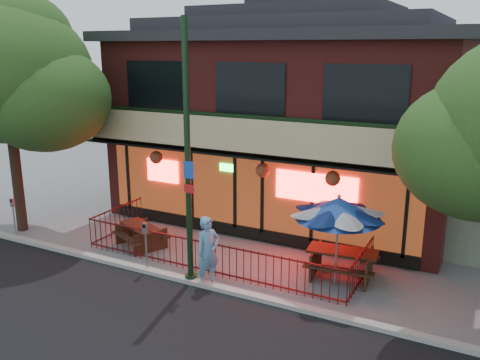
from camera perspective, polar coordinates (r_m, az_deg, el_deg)
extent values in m
plane|color=gray|center=(14.63, -4.66, -10.65)|extent=(80.00, 80.00, 0.00)
cube|color=#999993|center=(14.22, -5.76, -11.18)|extent=(80.00, 0.25, 0.12)
cube|color=maroon|center=(19.90, 6.26, 5.94)|extent=(12.00, 8.00, 6.50)
cube|color=#59230F|center=(16.64, 1.03, -1.35)|extent=(11.00, 0.06, 2.60)
cube|color=#FF0C0C|center=(15.60, 8.49, -0.89)|extent=(2.60, 0.04, 0.90)
cube|color=#FF0C0C|center=(18.21, -8.69, 1.03)|extent=(1.30, 0.04, 0.80)
cube|color=tan|center=(15.80, 0.29, 4.86)|extent=(12.20, 1.33, 1.26)
cube|color=black|center=(17.94, -9.44, 10.51)|extent=(2.40, 0.06, 1.60)
cube|color=black|center=(16.05, 1.09, 10.23)|extent=(2.40, 0.06, 1.60)
cube|color=black|center=(14.80, 13.84, 9.44)|extent=(2.40, 0.06, 1.60)
cube|color=black|center=(17.06, 0.97, -5.89)|extent=(11.00, 0.12, 0.40)
cube|color=#FFC672|center=(14.72, 20.66, -0.83)|extent=(0.18, 0.18, 0.32)
cube|color=#490F11|center=(14.40, -4.32, -6.93)|extent=(8.40, 0.04, 0.04)
cube|color=#490F11|center=(14.73, -4.25, -9.94)|extent=(8.40, 0.04, 0.04)
cube|color=#490F11|center=(17.78, -13.69, -3.07)|extent=(0.04, 2.60, 0.04)
cube|color=#490F11|center=(14.02, 13.53, -7.95)|extent=(0.04, 2.60, 0.04)
cylinder|color=#490F11|center=(14.58, -4.28, -8.58)|extent=(0.02, 0.02, 1.00)
cylinder|color=black|center=(13.18, -5.90, 2.58)|extent=(0.16, 0.16, 7.00)
cylinder|color=black|center=(14.28, -5.54, -10.88)|extent=(0.32, 0.32, 0.20)
cube|color=#194CB2|center=(13.06, -5.79, 1.12)|extent=(0.30, 0.02, 0.45)
cube|color=red|center=(13.19, -5.73, -1.00)|extent=(0.30, 0.02, 0.22)
cylinder|color=#372A1B|center=(18.93, -23.96, 2.18)|extent=(0.36, 0.36, 5.12)
ellipsoid|color=#1F4316|center=(18.59, -24.89, 10.87)|extent=(5.60, 5.60, 4.59)
ellipsoid|color=#1F4316|center=(18.66, -23.89, 14.45)|extent=(3.64, 3.64, 2.98)
cube|color=#362313|center=(17.32, -12.02, -5.60)|extent=(0.53, 1.10, 0.67)
cube|color=#362313|center=(16.26, -9.98, -6.87)|extent=(0.53, 1.10, 0.67)
cube|color=#362313|center=(16.67, -11.09, -5.13)|extent=(1.78, 1.29, 0.05)
cube|color=#362313|center=(16.56, -12.59, -6.36)|extent=(1.60, 0.90, 0.05)
cube|color=#362313|center=(16.98, -9.55, -5.66)|extent=(1.60, 0.90, 0.05)
cube|color=#3A2414|center=(14.73, 8.50, -8.90)|extent=(0.22, 1.37, 0.78)
cube|color=#3A2414|center=(14.53, 14.28, -9.57)|extent=(0.22, 1.37, 0.78)
cube|color=#3A2414|center=(14.46, 11.44, -7.83)|extent=(1.98, 1.00, 0.06)
cube|color=#3A2414|center=(14.06, 10.96, -9.89)|extent=(1.92, 0.51, 0.05)
cube|color=#3A2414|center=(15.11, 11.77, -8.14)|extent=(1.92, 0.51, 0.05)
cylinder|color=gray|center=(13.77, 10.80, -7.18)|extent=(0.05, 0.05, 2.36)
cone|color=navy|center=(13.42, 11.01, -3.14)|extent=(2.25, 2.25, 0.59)
sphere|color=gray|center=(13.33, 11.08, -1.82)|extent=(0.11, 0.11, 0.11)
imported|color=#5B90B6|center=(13.70, -3.60, -8.01)|extent=(0.72, 0.84, 1.94)
cylinder|color=gray|center=(14.85, -10.47, -7.95)|extent=(0.05, 0.05, 1.19)
cube|color=gray|center=(14.59, -10.60, -5.32)|extent=(0.15, 0.13, 0.30)
cube|color=black|center=(14.52, -10.75, -5.14)|extent=(0.09, 0.02, 0.11)
cylinder|color=#A0A3A9|center=(18.61, -23.98, -4.37)|extent=(0.05, 0.05, 1.15)
cube|color=#A0A3A9|center=(18.41, -24.20, -2.30)|extent=(0.13, 0.11, 0.29)
cube|color=black|center=(18.36, -24.35, -2.15)|extent=(0.08, 0.01, 0.10)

